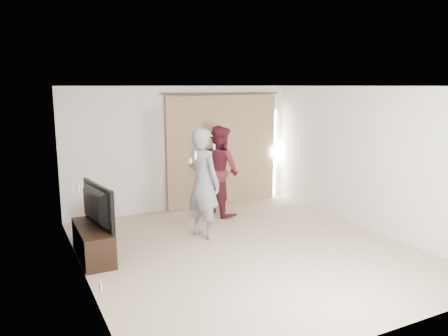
{
  "coord_description": "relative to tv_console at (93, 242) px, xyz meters",
  "views": [
    {
      "loc": [
        -3.33,
        -5.78,
        2.61
      ],
      "look_at": [
        0.19,
        1.2,
        1.13
      ],
      "focal_mm": 35.0,
      "sensor_mm": 36.0,
      "label": 1
    }
  ],
  "objects": [
    {
      "name": "wall_back",
      "position": [
        2.27,
        1.95,
        1.06
      ],
      "size": [
        5.0,
        0.04,
        2.6
      ],
      "primitive_type": "cube",
      "color": "silver",
      "rests_on": "ground"
    },
    {
      "name": "scratching_post",
      "position": [
        0.34,
        1.36,
        -0.03
      ],
      "size": [
        0.41,
        0.41,
        0.54
      ],
      "color": "tan",
      "rests_on": "ground"
    },
    {
      "name": "tv",
      "position": [
        0.0,
        0.0,
        0.57
      ],
      "size": [
        0.33,
        1.15,
        0.66
      ],
      "primitive_type": "imported",
      "rotation": [
        0.0,
        0.0,
        1.73
      ],
      "color": "black",
      "rests_on": "tv_console"
    },
    {
      "name": "wall_left",
      "position": [
        -0.23,
        -0.8,
        1.05
      ],
      "size": [
        0.04,
        5.5,
        2.6
      ],
      "color": "silver",
      "rests_on": "ground"
    },
    {
      "name": "curtain",
      "position": [
        3.18,
        1.88,
        0.96
      ],
      "size": [
        2.8,
        0.11,
        2.46
      ],
      "color": "#96805C",
      "rests_on": "ground"
    },
    {
      "name": "floor",
      "position": [
        2.27,
        -0.8,
        -0.24
      ],
      "size": [
        5.5,
        5.5,
        0.0
      ],
      "primitive_type": "plane",
      "color": "tan",
      "rests_on": "ground"
    },
    {
      "name": "tv_console",
      "position": [
        0.0,
        0.0,
        0.0
      ],
      "size": [
        0.44,
        1.27,
        0.49
      ],
      "primitive_type": "cube",
      "color": "black",
      "rests_on": "ground"
    },
    {
      "name": "person_woman",
      "position": [
        2.76,
        1.2,
        0.67
      ],
      "size": [
        0.88,
        1.02,
        1.83
      ],
      "color": "#551824",
      "rests_on": "ground"
    },
    {
      "name": "person_man",
      "position": [
        1.91,
        0.12,
        0.72
      ],
      "size": [
        0.68,
        0.82,
        1.92
      ],
      "color": "gray",
      "rests_on": "ground"
    },
    {
      "name": "ceiling",
      "position": [
        2.27,
        -0.8,
        2.36
      ],
      "size": [
        5.0,
        5.5,
        0.01
      ],
      "primitive_type": "cube",
      "color": "white",
      "rests_on": "wall_back"
    }
  ]
}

